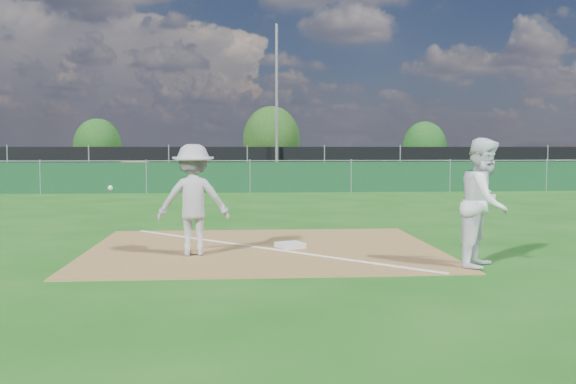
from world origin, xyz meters
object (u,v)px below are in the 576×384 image
at_px(runner, 485,203).
at_px(car_right, 348,165).
at_px(car_mid, 197,165).
at_px(tree_left, 98,145).
at_px(light_pole, 277,103).
at_px(tree_mid, 271,139).
at_px(tree_right, 425,147).
at_px(car_left, 163,165).
at_px(play_at_first, 193,200).
at_px(first_base, 290,245).

xyz_separation_m(runner, car_right, (2.80, 28.50, -0.24)).
relative_size(car_mid, tree_left, 1.22).
distance_m(car_mid, car_right, 8.88).
xyz_separation_m(light_pole, tree_mid, (0.25, 10.35, -1.67)).
distance_m(tree_mid, tree_right, 10.57).
xyz_separation_m(light_pole, car_left, (-6.27, 4.41, -3.24)).
relative_size(car_right, tree_right, 1.38).
bearing_deg(car_mid, play_at_first, -169.88).
bearing_deg(play_at_first, car_right, 75.25).
xyz_separation_m(runner, tree_right, (9.10, 34.12, 0.86)).
distance_m(play_at_first, tree_left, 34.28).
xyz_separation_m(light_pole, car_right, (4.50, 4.91, -3.28)).
bearing_deg(car_mid, tree_right, -60.51).
xyz_separation_m(car_mid, tree_mid, (4.59, 6.25, 1.58)).
bearing_deg(runner, car_mid, 46.80).
distance_m(car_left, tree_mid, 8.96).
distance_m(car_mid, tree_left, 9.79).
distance_m(light_pole, tree_left, 15.83).
height_order(first_base, tree_mid, tree_mid).
bearing_deg(tree_left, play_at_first, -75.34).
bearing_deg(runner, car_right, 28.88).
xyz_separation_m(play_at_first, car_right, (7.16, 27.22, -0.20)).
bearing_deg(tree_right, car_right, -138.28).
relative_size(car_mid, car_right, 0.92).
xyz_separation_m(runner, tree_left, (-13.03, 34.44, 0.94)).
bearing_deg(tree_mid, light_pole, -91.38).
relative_size(tree_left, tree_right, 1.04).
height_order(first_base, tree_left, tree_left).
relative_size(light_pole, play_at_first, 4.03).
bearing_deg(car_right, tree_mid, 50.85).
bearing_deg(tree_right, runner, -104.94).
xyz_separation_m(play_at_first, car_mid, (-1.68, 26.40, -0.17)).
bearing_deg(play_at_first, car_mid, 93.65).
relative_size(tree_mid, tree_right, 1.28).
distance_m(play_at_first, tree_right, 35.50).
bearing_deg(runner, light_pole, 38.61).
relative_size(play_at_first, tree_mid, 0.44).
bearing_deg(car_right, car_left, 105.48).
bearing_deg(tree_right, light_pole, -135.73).
relative_size(first_base, car_right, 0.09).
xyz_separation_m(light_pole, car_mid, (-4.34, 4.10, -3.25)).
xyz_separation_m(play_at_first, car_left, (-3.61, 26.71, -0.16)).
relative_size(runner, car_left, 0.43).
bearing_deg(car_right, tree_left, 82.25).
xyz_separation_m(runner, car_mid, (-6.04, 27.69, -0.21)).
bearing_deg(tree_right, car_left, -160.29).
bearing_deg(first_base, car_left, 101.37).
height_order(first_base, play_at_first, play_at_first).
bearing_deg(play_at_first, light_pole, 83.19).
bearing_deg(car_mid, first_base, -166.20).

